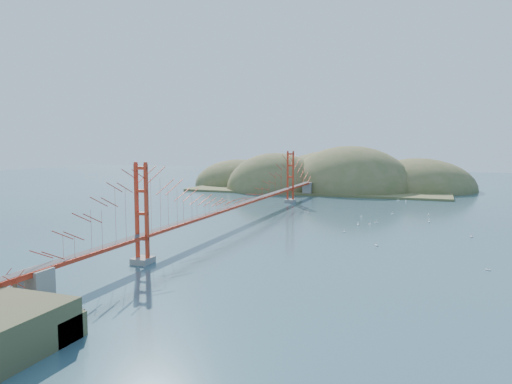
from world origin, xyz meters
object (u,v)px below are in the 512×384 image
(bridge, at_px, (241,182))
(sailboat_0, at_px, (358,224))
(sailboat_2, at_px, (488,269))
(fort, at_px, (25,306))
(sailboat_1, at_px, (370,224))

(bridge, distance_m, sailboat_0, 20.91)
(sailboat_0, bearing_deg, sailboat_2, -53.81)
(fort, relative_size, sailboat_2, 6.08)
(sailboat_0, relative_size, sailboat_1, 1.01)
(sailboat_0, relative_size, sailboat_2, 1.21)
(bridge, xyz_separation_m, sailboat_0, (19.20, 4.66, -6.85))
(sailboat_0, xyz_separation_m, sailboat_1, (1.87, 0.95, -0.00))
(fort, xyz_separation_m, sailboat_1, (20.67, 53.60, -0.51))
(sailboat_1, bearing_deg, sailboat_0, -153.01)
(sailboat_0, xyz_separation_m, sailboat_2, (17.81, -24.35, -0.02))
(bridge, relative_size, sailboat_2, 155.01)
(fort, xyz_separation_m, sailboat_2, (36.62, 28.29, -0.52))
(bridge, bearing_deg, sailboat_2, -28.01)
(sailboat_0, bearing_deg, fort, -109.65)
(bridge, height_order, sailboat_2, bridge)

